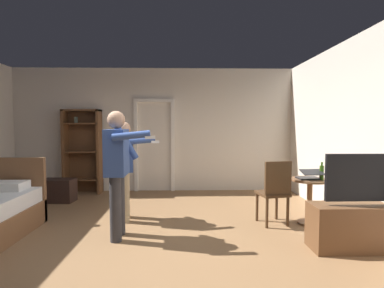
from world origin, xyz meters
The scene contains 13 objects.
ground_plane centered at (0.00, 0.00, 0.00)m, with size 7.02×7.02×0.00m, color olive.
wall_back centered at (0.00, 3.16, 1.42)m, with size 6.62×0.12×2.83m, color silver.
wall_right centered at (3.25, 0.00, 1.42)m, with size 0.12×6.45×2.83m, color silver.
doorway_frame centered at (0.01, 3.08, 1.22)m, with size 0.93×0.08×2.13m.
bookshelf centered at (-1.58, 2.94, 1.01)m, with size 0.82×0.32×1.88m.
tv_flatscreen centered at (2.89, -0.22, 0.34)m, with size 1.28×0.40×1.18m.
side_table centered at (2.63, 0.73, 0.47)m, with size 0.58×0.58×0.70m.
laptop centered at (2.60, 0.68, 0.75)m, with size 0.34×0.34×0.16m.
bottle_on_table centered at (2.77, 0.65, 0.81)m, with size 0.06×0.06×0.27m.
wooden_chair centered at (2.07, 0.68, 0.54)m, with size 0.49×0.49×0.99m.
person_blue_shirt centered at (-0.19, 0.24, 1.00)m, with size 0.67×0.59×1.71m.
person_striped_shirt centered at (-0.25, 1.00, 0.91)m, with size 0.75×0.62×1.58m.
suitcase_dark centered at (-1.81, 2.15, 0.23)m, with size 0.62×0.35×0.46m, color black.
Camera 1 is at (0.70, -3.65, 1.52)m, focal length 27.26 mm.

